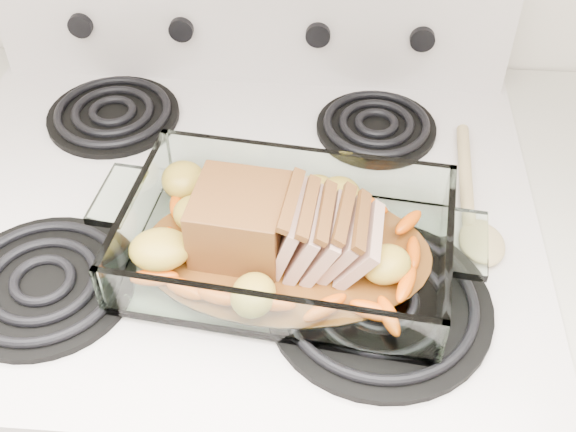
{
  "coord_description": "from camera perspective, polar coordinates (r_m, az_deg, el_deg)",
  "views": [
    {
      "loc": [
        0.13,
        0.99,
        1.57
      ],
      "look_at": [
        0.08,
        1.57,
        0.99
      ],
      "focal_mm": 45.0,
      "sensor_mm": 36.0,
      "label": 1
    }
  ],
  "objects": [
    {
      "name": "electric_range",
      "position": [
        1.28,
        -3.49,
        -13.57
      ],
      "size": [
        0.78,
        0.7,
        1.12
      ],
      "color": "silver",
      "rests_on": "ground"
    },
    {
      "name": "baking_dish",
      "position": [
        0.83,
        -0.1,
        -2.39
      ],
      "size": [
        0.36,
        0.24,
        0.07
      ],
      "rotation": [
        0.0,
        0.0,
        -0.12
      ],
      "color": "silver",
      "rests_on": "electric_range"
    },
    {
      "name": "pork_roast",
      "position": [
        0.81,
        -1.56,
        -0.93
      ],
      "size": [
        0.21,
        0.1,
        0.08
      ],
      "rotation": [
        0.0,
        0.0,
        0.1
      ],
      "color": "brown",
      "rests_on": "baking_dish"
    },
    {
      "name": "roast_vegetables",
      "position": [
        0.85,
        -0.18,
        -0.41
      ],
      "size": [
        0.33,
        0.18,
        0.04
      ],
      "rotation": [
        0.0,
        0.0,
        0.36
      ],
      "color": "#CF580D",
      "rests_on": "baking_dish"
    },
    {
      "name": "wooden_spoon",
      "position": [
        0.92,
        14.51,
        0.22
      ],
      "size": [
        0.06,
        0.26,
        0.02
      ],
      "rotation": [
        0.0,
        0.0,
        -0.06
      ],
      "color": "#D4BD81",
      "rests_on": "electric_range"
    }
  ]
}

